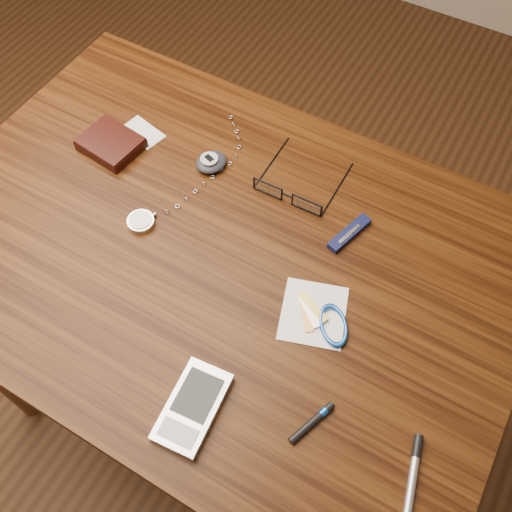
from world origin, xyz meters
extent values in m
plane|color=#472814|center=(0.00, 0.00, 0.00)|extent=(3.80, 3.80, 0.00)
cube|color=#351A08|center=(0.00, 0.00, 0.73)|extent=(1.00, 0.70, 0.03)
cylinder|color=#4C2814|center=(-0.45, 0.30, 0.36)|extent=(0.05, 0.05, 0.71)
cylinder|color=#4C2814|center=(0.45, 0.30, 0.36)|extent=(0.05, 0.05, 0.71)
cube|color=black|center=(-0.28, 0.09, 0.76)|extent=(0.11, 0.10, 0.02)
cube|color=black|center=(-0.28, 0.09, 0.77)|extent=(0.11, 0.09, 0.00)
cube|color=silver|center=(-0.26, 0.15, 0.75)|extent=(0.09, 0.06, 0.00)
cube|color=black|center=(0.02, 0.14, 0.76)|extent=(0.06, 0.00, 0.03)
cube|color=silver|center=(0.02, 0.14, 0.76)|extent=(0.05, 0.00, 0.02)
cylinder|color=black|center=(-0.01, 0.21, 0.75)|extent=(0.01, 0.13, 0.00)
cube|color=black|center=(0.09, 0.14, 0.76)|extent=(0.06, 0.00, 0.03)
cube|color=silver|center=(0.09, 0.14, 0.76)|extent=(0.05, 0.00, 0.02)
cylinder|color=black|center=(0.12, 0.21, 0.75)|extent=(0.01, 0.13, 0.00)
cube|color=black|center=(0.06, 0.14, 0.77)|extent=(0.02, 0.00, 0.00)
cylinder|color=silver|center=(-0.13, -0.02, 0.76)|extent=(0.05, 0.05, 0.01)
cylinder|color=white|center=(-0.13, -0.02, 0.76)|extent=(0.04, 0.04, 0.00)
cylinder|color=silver|center=(-0.12, 0.00, 0.76)|extent=(0.01, 0.01, 0.01)
torus|color=silver|center=(-0.11, 0.02, 0.75)|extent=(0.01, 0.01, 0.01)
torus|color=silver|center=(-0.10, 0.04, 0.75)|extent=(0.01, 0.01, 0.00)
torus|color=silver|center=(-0.09, 0.06, 0.75)|extent=(0.01, 0.01, 0.01)
torus|color=silver|center=(-0.09, 0.08, 0.75)|extent=(0.01, 0.01, 0.00)
torus|color=silver|center=(-0.09, 0.10, 0.75)|extent=(0.01, 0.01, 0.01)
torus|color=silver|center=(-0.08, 0.12, 0.75)|extent=(0.01, 0.01, 0.00)
torus|color=silver|center=(-0.08, 0.14, 0.75)|extent=(0.01, 0.00, 0.01)
torus|color=silver|center=(-0.07, 0.16, 0.75)|extent=(0.01, 0.01, 0.00)
torus|color=silver|center=(-0.07, 0.19, 0.75)|extent=(0.01, 0.00, 0.01)
torus|color=silver|center=(-0.08, 0.21, 0.75)|extent=(0.01, 0.01, 0.00)
torus|color=silver|center=(-0.09, 0.22, 0.75)|extent=(0.01, 0.01, 0.01)
torus|color=silver|center=(-0.10, 0.24, 0.75)|extent=(0.01, 0.01, 0.00)
torus|color=silver|center=(-0.12, 0.25, 0.75)|extent=(0.01, 0.01, 0.01)
torus|color=silver|center=(-0.13, 0.26, 0.75)|extent=(0.01, 0.01, 0.00)
cube|color=#BCBCC1|center=(0.12, -0.24, 0.76)|extent=(0.08, 0.13, 0.02)
cube|color=black|center=(0.11, -0.23, 0.77)|extent=(0.06, 0.07, 0.00)
cube|color=#AAACB3|center=(0.12, -0.28, 0.77)|extent=(0.05, 0.03, 0.00)
ellipsoid|color=black|center=(-0.10, 0.15, 0.76)|extent=(0.07, 0.07, 0.02)
cylinder|color=#9DA0A5|center=(-0.10, 0.14, 0.77)|extent=(0.03, 0.03, 0.00)
cube|color=black|center=(-0.10, 0.14, 0.77)|extent=(0.02, 0.01, 0.00)
cube|color=white|center=(0.19, -0.03, 0.75)|extent=(0.13, 0.13, 0.00)
torus|color=blue|center=(0.23, -0.03, 0.76)|extent=(0.08, 0.08, 0.01)
cube|color=#996536|center=(0.19, -0.04, 0.75)|extent=(0.05, 0.05, 0.00)
cube|color=silver|center=(0.19, -0.03, 0.75)|extent=(0.05, 0.05, 0.00)
cube|color=olive|center=(0.19, -0.02, 0.76)|extent=(0.06, 0.04, 0.00)
cube|color=#10113B|center=(0.18, 0.13, 0.76)|extent=(0.04, 0.09, 0.01)
cube|color=#BDBDC1|center=(0.18, 0.13, 0.76)|extent=(0.02, 0.05, 0.00)
cylinder|color=#BABBC0|center=(0.42, -0.19, 0.76)|extent=(0.04, 0.14, 0.01)
cylinder|color=black|center=(0.40, -0.14, 0.76)|extent=(0.02, 0.03, 0.01)
cylinder|color=black|center=(0.27, -0.18, 0.76)|extent=(0.04, 0.08, 0.01)
cylinder|color=blue|center=(0.28, -0.16, 0.76)|extent=(0.01, 0.01, 0.01)
camera|label=1|loc=(0.31, -0.40, 1.54)|focal=40.00mm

